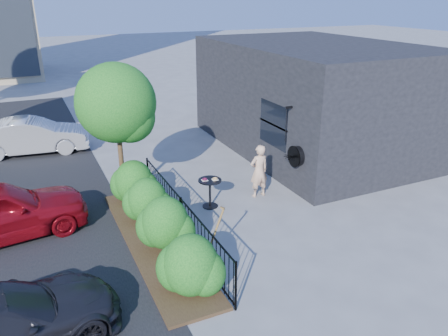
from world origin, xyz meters
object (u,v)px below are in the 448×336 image
patio_tree (119,108)px  woman (259,171)px  car_silver (32,136)px  cafe_table (210,188)px  shovel (213,240)px

patio_tree → woman: patio_tree is taller
patio_tree → woman: (3.64, -1.45, -1.96)m
patio_tree → car_silver: patio_tree is taller
patio_tree → cafe_table: size_ratio=4.44×
car_silver → patio_tree: bearing=-150.2°
cafe_table → shovel: size_ratio=0.63×
cafe_table → shovel: (-1.06, -2.63, 0.04)m
shovel → cafe_table: bearing=68.2°
shovel → car_silver: shovel is taller
patio_tree → woman: 4.38m
shovel → patio_tree: bearing=103.3°
patio_tree → cafe_table: (2.04, -1.50, -2.19)m
woman → shovel: woman is taller
cafe_table → woman: (1.60, 0.05, 0.23)m
woman → cafe_table: bearing=-0.3°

